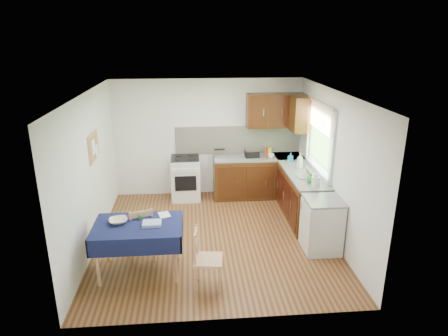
{
  "coord_description": "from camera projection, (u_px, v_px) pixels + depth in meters",
  "views": [
    {
      "loc": [
        -0.37,
        -6.18,
        3.38
      ],
      "look_at": [
        0.17,
        0.12,
        1.23
      ],
      "focal_mm": 32.0,
      "sensor_mm": 36.0,
      "label": 1
    }
  ],
  "objects": [
    {
      "name": "book",
      "position": [
        159.0,
        216.0,
        5.98
      ],
      "size": [
        0.22,
        0.26,
        0.02
      ],
      "primitive_type": "imported",
      "rotation": [
        0.0,
        0.0,
        0.29
      ],
      "color": "white",
      "rests_on": "dining_table"
    },
    {
      "name": "fridge",
      "position": [
        322.0,
        225.0,
        6.43
      ],
      "size": [
        0.58,
        0.6,
        0.89
      ],
      "color": "silver",
      "rests_on": "ground"
    },
    {
      "name": "stove",
      "position": [
        186.0,
        178.0,
        8.46
      ],
      "size": [
        0.6,
        0.61,
        0.92
      ],
      "color": "silver",
      "rests_on": "ground"
    },
    {
      "name": "upper_cabinets",
      "position": [
        283.0,
        111.0,
        8.18
      ],
      "size": [
        1.2,
        0.85,
        0.7
      ],
      "color": "black",
      "rests_on": "wall_back"
    },
    {
      "name": "wall_front",
      "position": [
        226.0,
        229.0,
        4.57
      ],
      "size": [
        4.0,
        0.02,
        2.5
      ],
      "primitive_type": "cube",
      "color": "white",
      "rests_on": "ground"
    },
    {
      "name": "soap_bottle_b",
      "position": [
        291.0,
        157.0,
        8.06
      ],
      "size": [
        0.12,
        0.12,
        0.19
      ],
      "primitive_type": "imported",
      "rotation": [
        0.0,
        0.0,
        2.49
      ],
      "color": "#207BBE",
      "rests_on": "worktop_right"
    },
    {
      "name": "window",
      "position": [
        320.0,
        133.0,
        7.24
      ],
      "size": [
        0.04,
        1.48,
        1.26
      ],
      "color": "#2C5322",
      "rests_on": "wall_right"
    },
    {
      "name": "spice_jar",
      "position": [
        140.0,
        217.0,
        5.86
      ],
      "size": [
        0.04,
        0.04,
        0.08
      ],
      "primitive_type": "cylinder",
      "color": "#227F28",
      "rests_on": "dining_table"
    },
    {
      "name": "tea_towel",
      "position": [
        152.0,
        224.0,
        5.7
      ],
      "size": [
        0.26,
        0.21,
        0.05
      ],
      "primitive_type": "cube",
      "rotation": [
        0.0,
        0.0,
        0.01
      ],
      "color": "#294A98",
      "rests_on": "dining_table"
    },
    {
      "name": "floor",
      "position": [
        215.0,
        237.0,
        6.95
      ],
      "size": [
        4.2,
        4.2,
        0.0
      ],
      "primitive_type": "plane",
      "color": "#4E2714",
      "rests_on": "ground"
    },
    {
      "name": "ceiling",
      "position": [
        214.0,
        93.0,
        6.15
      ],
      "size": [
        4.0,
        4.2,
        0.02
      ],
      "primitive_type": "cube",
      "color": "silver",
      "rests_on": "wall_back"
    },
    {
      "name": "wall_left",
      "position": [
        90.0,
        173.0,
        6.39
      ],
      "size": [
        0.02,
        4.2,
        2.5
      ],
      "primitive_type": "cube",
      "color": "silver",
      "rests_on": "ground"
    },
    {
      "name": "toaster",
      "position": [
        220.0,
        153.0,
        8.33
      ],
      "size": [
        0.25,
        0.16,
        0.2
      ],
      "rotation": [
        0.0,
        0.0,
        0.01
      ],
      "color": "#AEAEB2",
      "rests_on": "worktop_back"
    },
    {
      "name": "soap_bottle_a",
      "position": [
        300.0,
        161.0,
        7.64
      ],
      "size": [
        0.17,
        0.17,
        0.31
      ],
      "primitive_type": "imported",
      "rotation": [
        0.0,
        0.0,
        0.69
      ],
      "color": "silver",
      "rests_on": "worktop_right"
    },
    {
      "name": "dining_table",
      "position": [
        138.0,
        231.0,
        5.76
      ],
      "size": [
        1.27,
        0.86,
        0.77
      ],
      "rotation": [
        0.0,
        0.0,
        -0.22
      ],
      "color": "#0E1438",
      "rests_on": "ground"
    },
    {
      "name": "dish_rack",
      "position": [
        308.0,
        176.0,
        7.23
      ],
      "size": [
        0.38,
        0.29,
        0.18
      ],
      "rotation": [
        0.0,
        0.0,
        0.27
      ],
      "color": "#98999E",
      "rests_on": "worktop_right"
    },
    {
      "name": "base_cabinets",
      "position": [
        277.0,
        186.0,
        8.11
      ],
      "size": [
        1.9,
        2.3,
        0.86
      ],
      "color": "black",
      "rests_on": "ground"
    },
    {
      "name": "worktop_back",
      "position": [
        258.0,
        157.0,
        8.45
      ],
      "size": [
        1.9,
        0.6,
        0.04
      ],
      "primitive_type": "cube",
      "color": "slate",
      "rests_on": "base_cabinets"
    },
    {
      "name": "corkboard",
      "position": [
        93.0,
        147.0,
        6.56
      ],
      "size": [
        0.04,
        0.62,
        0.47
      ],
      "color": "tan",
      "rests_on": "wall_left"
    },
    {
      "name": "worktop_corner",
      "position": [
        289.0,
        156.0,
        8.5
      ],
      "size": [
        0.6,
        0.6,
        0.04
      ],
      "primitive_type": "cube",
      "color": "slate",
      "rests_on": "base_cabinets"
    },
    {
      "name": "splashback",
      "position": [
        238.0,
        140.0,
        8.58
      ],
      "size": [
        2.7,
        0.02,
        0.6
      ],
      "primitive_type": "cube",
      "color": "beige",
      "rests_on": "wall_back"
    },
    {
      "name": "yellow_packet",
      "position": [
        268.0,
        151.0,
        8.54
      ],
      "size": [
        0.14,
        0.11,
        0.15
      ],
      "primitive_type": "cube",
      "rotation": [
        0.0,
        0.0,
        0.38
      ],
      "color": "yellow",
      "rests_on": "worktop_back"
    },
    {
      "name": "plate_bowl",
      "position": [
        118.0,
        221.0,
        5.76
      ],
      "size": [
        0.31,
        0.31,
        0.06
      ],
      "primitive_type": "imported",
      "rotation": [
        0.0,
        0.0,
        0.22
      ],
      "color": "beige",
      "rests_on": "dining_table"
    },
    {
      "name": "sauce_bottle",
      "position": [
        267.0,
        153.0,
        8.29
      ],
      "size": [
        0.05,
        0.05,
        0.22
      ],
      "primitive_type": "cylinder",
      "color": "#B11D0E",
      "rests_on": "worktop_back"
    },
    {
      "name": "worktop_right",
      "position": [
        303.0,
        174.0,
        7.42
      ],
      "size": [
        0.6,
        1.7,
        0.04
      ],
      "primitive_type": "cube",
      "color": "slate",
      "rests_on": "base_cabinets"
    },
    {
      "name": "sandwich_press",
      "position": [
        252.0,
        153.0,
        8.39
      ],
      "size": [
        0.29,
        0.25,
        0.17
      ],
      "rotation": [
        0.0,
        0.0,
        -0.42
      ],
      "color": "black",
      "rests_on": "worktop_back"
    },
    {
      "name": "chair_far",
      "position": [
        141.0,
        232.0,
        6.13
      ],
      "size": [
        0.5,
        0.5,
        0.9
      ],
      "rotation": [
        0.0,
        0.0,
        3.46
      ],
      "color": "tan",
      "rests_on": "ground"
    },
    {
      "name": "chair_near",
      "position": [
        205.0,
        257.0,
        5.48
      ],
      "size": [
        0.43,
        0.43,
        0.88
      ],
      "rotation": [
        0.0,
        0.0,
        1.46
      ],
      "color": "tan",
      "rests_on": "ground"
    },
    {
      "name": "kettle",
      "position": [
        316.0,
        181.0,
        6.75
      ],
      "size": [
        0.14,
        0.14,
        0.24
      ],
      "color": "silver",
      "rests_on": "worktop_right"
    },
    {
      "name": "wall_right",
      "position": [
        333.0,
        166.0,
        6.71
      ],
      "size": [
        0.02,
        4.2,
        2.5
      ],
      "primitive_type": "cube",
      "color": "white",
      "rests_on": "ground"
    },
    {
      "name": "cup",
      "position": [
        271.0,
        156.0,
        8.31
      ],
      "size": [
        0.16,
        0.16,
        0.1
      ],
      "primitive_type": "imported",
      "rotation": [
        0.0,
        0.0,
        -0.35
      ],
      "color": "white",
      "rests_on": "worktop_back"
    },
    {
      "name": "soap_bottle_c",
      "position": [
        311.0,
        178.0,
        6.93
      ],
      "size": [
        0.15,
        0.15,
        0.18
      ],
      "primitive_type": "imported",
      "rotation": [
        0.0,
        0.0,
        3.22
      ],
      "color": "#298724",
      "rests_on": "worktop_right"
    },
    {
      "name": "wall_back",
      "position": [
        208.0,
        138.0,
        8.53
      ],
      "size": [
        4.0,
        0.02,
        2.5
      ],
      "primitive_type": "cube",
      "color": "white",
      "rests_on": "ground"
    }
  ]
}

